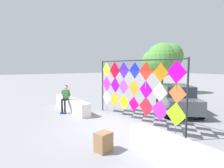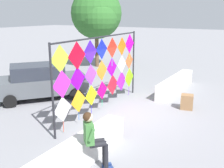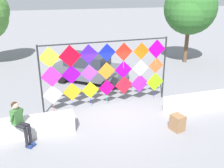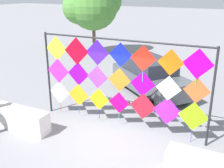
{
  "view_description": "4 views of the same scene",
  "coord_description": "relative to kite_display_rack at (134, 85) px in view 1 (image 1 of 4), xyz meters",
  "views": [
    {
      "loc": [
        6.65,
        -4.43,
        2.67
      ],
      "look_at": [
        -0.68,
        0.41,
        1.84
      ],
      "focal_mm": 30.05,
      "sensor_mm": 36.0,
      "label": 1
    },
    {
      "loc": [
        -8.47,
        -4.11,
        3.79
      ],
      "look_at": [
        -0.56,
        0.65,
        1.29
      ],
      "focal_mm": 41.98,
      "sensor_mm": 36.0,
      "label": 2
    },
    {
      "loc": [
        -3.0,
        -8.65,
        5.0
      ],
      "look_at": [
        -0.28,
        0.2,
        1.46
      ],
      "focal_mm": 39.9,
      "sensor_mm": 36.0,
      "label": 3
    },
    {
      "loc": [
        3.31,
        -6.16,
        4.44
      ],
      "look_at": [
        0.01,
        0.44,
        1.82
      ],
      "focal_mm": 43.63,
      "sensor_mm": 36.0,
      "label": 4
    }
  ],
  "objects": [
    {
      "name": "kite_display_rack",
      "position": [
        0.0,
        0.0,
        0.0
      ],
      "size": [
        5.73,
        0.2,
        3.08
      ],
      "color": "#232328",
      "rests_on": "ground"
    },
    {
      "name": "cardboard_box_large",
      "position": [
        1.94,
        -2.85,
        -1.48
      ],
      "size": [
        0.51,
        0.57,
        0.61
      ],
      "primitive_type": "cube",
      "rotation": [
        0.0,
        0.0,
        0.24
      ],
      "color": "olive",
      "rests_on": "ground"
    },
    {
      "name": "plaza_ledge_left",
      "position": [
        -3.87,
        -1.64,
        -1.42
      ],
      "size": [
        4.22,
        0.54,
        0.72
      ],
      "primitive_type": "cube",
      "color": "silver",
      "rests_on": "ground"
    },
    {
      "name": "ground",
      "position": [
        0.18,
        -1.32,
        -1.78
      ],
      "size": [
        120.0,
        120.0,
        0.0
      ],
      "primitive_type": "plane",
      "color": "gray"
    },
    {
      "name": "plaza_ledge_right",
      "position": [
        4.23,
        -1.64,
        -1.42
      ],
      "size": [
        4.22,
        0.54,
        0.72
      ],
      "primitive_type": "cube",
      "color": "silver",
      "rests_on": "ground"
    },
    {
      "name": "seated_vendor",
      "position": [
        -3.61,
        -2.11,
        -0.85
      ],
      "size": [
        0.74,
        0.73,
        1.57
      ],
      "color": "black",
      "rests_on": "ground"
    },
    {
      "name": "parked_car",
      "position": [
        -0.07,
        3.34,
        -0.99
      ],
      "size": [
        4.25,
        3.89,
        1.57
      ],
      "color": "#4C5156",
      "rests_on": "ground"
    },
    {
      "name": "tree_palm_like",
      "position": [
        -6.07,
        8.85,
        1.61
      ],
      "size": [
        3.66,
        3.47,
        5.0
      ],
      "color": "brown",
      "rests_on": "ground"
    }
  ]
}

